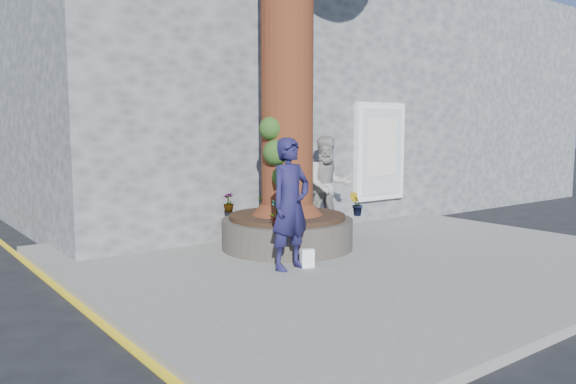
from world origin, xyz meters
TOP-DOWN VIEW (x-y plane):
  - ground at (0.00, 0.00)m, footprint 120.00×120.00m
  - pavement at (1.50, 1.00)m, footprint 9.00×8.00m
  - yellow_line at (-3.05, 1.00)m, footprint 0.10×30.00m
  - stone_shop at (2.50, 7.20)m, footprint 10.30×8.30m
  - neighbour_shop at (10.50, 7.20)m, footprint 6.00×8.00m
  - planter at (0.80, 2.00)m, footprint 2.30×2.30m
  - man at (-0.06, 0.77)m, footprint 0.77×0.55m
  - woman at (2.28, 2.60)m, footprint 1.16×1.06m
  - shopping_bag at (0.19, 0.69)m, footprint 0.23×0.17m
  - plant_a at (-0.05, 1.15)m, footprint 0.25×0.23m
  - plant_b at (1.65, 1.15)m, footprint 0.31×0.31m
  - plant_c at (0.12, 2.85)m, footprint 0.21×0.21m
  - plant_d at (0.74, 2.58)m, footprint 0.28×0.31m

SIDE VIEW (x-z plane):
  - ground at x=0.00m, z-range 0.00..0.00m
  - yellow_line at x=-3.05m, z-range 0.00..0.01m
  - pavement at x=1.50m, z-range 0.00..0.12m
  - shopping_bag at x=0.19m, z-range 0.12..0.40m
  - planter at x=0.80m, z-range 0.11..0.71m
  - plant_d at x=0.74m, z-range 0.72..1.04m
  - plant_c at x=0.12m, z-range 0.72..1.07m
  - plant_a at x=-0.05m, z-range 0.72..1.12m
  - plant_b at x=1.65m, z-range 0.72..1.13m
  - woman at x=2.28m, z-range 0.12..2.07m
  - man at x=-0.06m, z-range 0.12..2.09m
  - neighbour_shop at x=10.50m, z-range 0.00..6.00m
  - stone_shop at x=2.50m, z-range 0.01..6.31m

